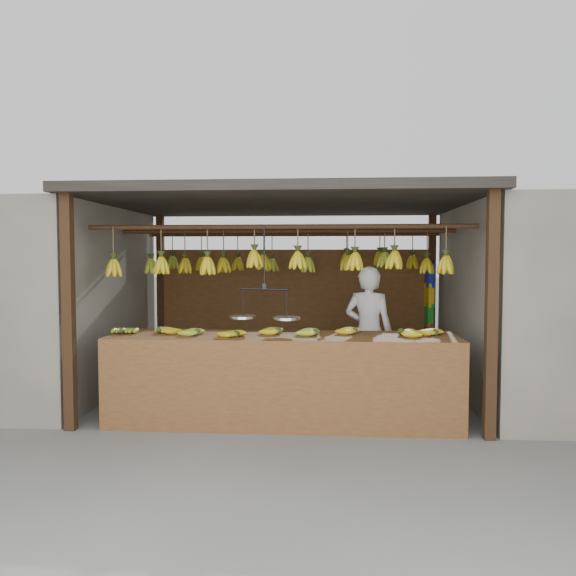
{
  "coord_description": "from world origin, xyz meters",
  "views": [
    {
      "loc": [
        0.51,
        -6.74,
        1.69
      ],
      "look_at": [
        0.0,
        0.3,
        1.3
      ],
      "focal_mm": 35.0,
      "sensor_mm": 36.0,
      "label": 1
    }
  ],
  "objects": [
    {
      "name": "bag_bundles",
      "position": [
        1.94,
        1.35,
        1.01
      ],
      "size": [
        0.08,
        0.26,
        1.18
      ],
      "color": "#1426BF",
      "rests_on": "ground"
    },
    {
      "name": "neighbor_left",
      "position": [
        -3.6,
        0.0,
        1.15
      ],
      "size": [
        3.0,
        3.0,
        2.3
      ],
      "primitive_type": "cube",
      "color": "slate",
      "rests_on": "ground"
    },
    {
      "name": "ground",
      "position": [
        0.0,
        0.0,
        0.0
      ],
      "size": [
        80.0,
        80.0,
        0.0
      ],
      "primitive_type": "plane",
      "color": "#5B5B57"
    },
    {
      "name": "stall",
      "position": [
        0.0,
        0.33,
        1.97
      ],
      "size": [
        4.3,
        3.3,
        2.4
      ],
      "color": "black",
      "rests_on": "ground"
    },
    {
      "name": "hanging_bananas",
      "position": [
        -0.01,
        0.0,
        1.62
      ],
      "size": [
        3.56,
        2.25,
        0.38
      ],
      "color": "#B59D13",
      "rests_on": "ground"
    },
    {
      "name": "balance_scale",
      "position": [
        -0.15,
        -1.0,
        1.11
      ],
      "size": [
        0.74,
        0.37,
        0.95
      ],
      "color": "black",
      "rests_on": "ground"
    },
    {
      "name": "vendor",
      "position": [
        0.99,
        -0.01,
        0.79
      ],
      "size": [
        0.66,
        0.53,
        1.58
      ],
      "primitive_type": "imported",
      "rotation": [
        0.0,
        0.0,
        2.85
      ],
      "color": "white",
      "rests_on": "ground"
    },
    {
      "name": "counter",
      "position": [
        0.05,
        -1.23,
        0.71
      ],
      "size": [
        3.52,
        0.8,
        0.96
      ],
      "color": "brown",
      "rests_on": "ground"
    }
  ]
}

